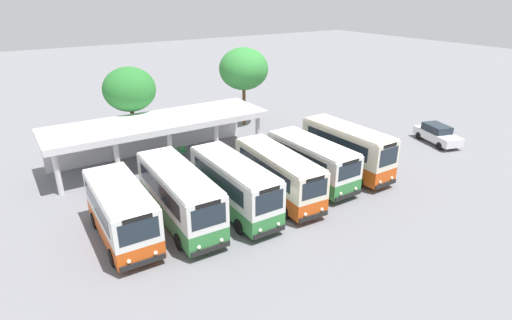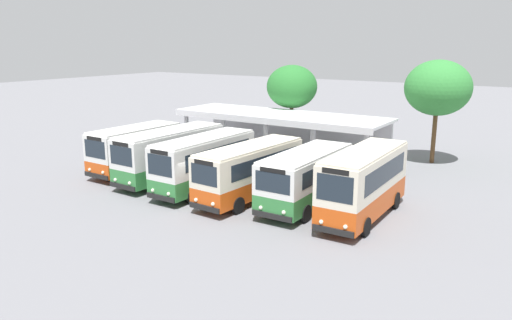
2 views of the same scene
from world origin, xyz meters
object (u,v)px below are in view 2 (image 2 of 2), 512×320
at_px(city_bus_fourth_amber, 250,170).
at_px(waiting_chair_middle_seat, 290,153).
at_px(city_bus_middle_cream, 204,161).
at_px(waiting_chair_second_from_end, 284,151).
at_px(city_bus_fifth_blue, 306,176).
at_px(city_bus_far_end_green, 364,181).
at_px(waiting_chair_fourth_seat, 298,153).
at_px(city_bus_nearest_orange, 136,148).
at_px(waiting_chair_end_by_column, 277,150).
at_px(city_bus_second_in_row, 171,153).

relative_size(city_bus_fourth_amber, waiting_chair_middle_seat, 9.11).
height_order(city_bus_middle_cream, waiting_chair_second_from_end, city_bus_middle_cream).
distance_m(city_bus_fifth_blue, city_bus_far_end_green, 3.25).
relative_size(waiting_chair_second_from_end, waiting_chair_fourth_seat, 1.00).
height_order(city_bus_far_end_green, waiting_chair_fourth_seat, city_bus_far_end_green).
bearing_deg(city_bus_far_end_green, city_bus_nearest_orange, -179.92).
xyz_separation_m(city_bus_middle_cream, waiting_chair_middle_seat, (0.32, 9.81, -1.28)).
xyz_separation_m(waiting_chair_second_from_end, waiting_chair_middle_seat, (0.65, -0.12, 0.00)).
xyz_separation_m(city_bus_fourth_amber, waiting_chair_end_by_column, (-4.22, 9.91, -1.20)).
bearing_deg(city_bus_fifth_blue, waiting_chair_end_by_column, 128.70).
bearing_deg(city_bus_nearest_orange, waiting_chair_fourth_seat, 51.29).
bearing_deg(waiting_chair_second_from_end, city_bus_fifth_blue, -53.73).
bearing_deg(city_bus_fourth_amber, waiting_chair_end_by_column, 113.08).
bearing_deg(city_bus_nearest_orange, waiting_chair_end_by_column, 59.52).
bearing_deg(city_bus_far_end_green, waiting_chair_fourth_seat, 133.29).
bearing_deg(waiting_chair_fourth_seat, city_bus_middle_cream, -95.63).
bearing_deg(city_bus_nearest_orange, city_bus_middle_cream, -5.43).
distance_m(city_bus_nearest_orange, waiting_chair_fourth_seat, 11.99).
bearing_deg(city_bus_second_in_row, waiting_chair_end_by_column, 76.48).
distance_m(city_bus_fourth_amber, waiting_chair_second_from_end, 10.57).
bearing_deg(waiting_chair_second_from_end, city_bus_second_in_row, -107.28).
bearing_deg(city_bus_middle_cream, city_bus_fourth_amber, 1.00).
relative_size(city_bus_nearest_orange, waiting_chair_second_from_end, 7.87).
bearing_deg(city_bus_middle_cream, city_bus_second_in_row, 170.15).
height_order(city_bus_fourth_amber, waiting_chair_end_by_column, city_bus_fourth_amber).
bearing_deg(waiting_chair_second_from_end, waiting_chair_middle_seat, -10.15).
distance_m(city_bus_fourth_amber, waiting_chair_middle_seat, 10.25).
height_order(city_bus_nearest_orange, waiting_chair_fourth_seat, city_bus_nearest_orange).
bearing_deg(waiting_chair_second_from_end, city_bus_fourth_amber, -70.13).
bearing_deg(waiting_chair_middle_seat, city_bus_middle_cream, -91.90).
distance_m(city_bus_middle_cream, city_bus_fourth_amber, 3.24).
distance_m(city_bus_fourth_amber, waiting_chair_fourth_seat, 10.19).
distance_m(city_bus_second_in_row, waiting_chair_fourth_seat, 10.35).
distance_m(waiting_chair_second_from_end, waiting_chair_middle_seat, 0.66).
bearing_deg(city_bus_nearest_orange, city_bus_fifth_blue, 0.14).
height_order(city_bus_fourth_amber, waiting_chair_fourth_seat, city_bus_fourth_amber).
height_order(city_bus_second_in_row, city_bus_far_end_green, city_bus_far_end_green).
bearing_deg(waiting_chair_fourth_seat, city_bus_fifth_blue, -59.31).
height_order(city_bus_far_end_green, waiting_chair_end_by_column, city_bus_far_end_green).
distance_m(city_bus_nearest_orange, waiting_chair_middle_seat, 11.51).
distance_m(city_bus_second_in_row, city_bus_fourth_amber, 6.50).
relative_size(city_bus_middle_cream, waiting_chair_second_from_end, 8.85).
distance_m(city_bus_fifth_blue, waiting_chair_second_from_end, 11.57).
xyz_separation_m(waiting_chair_middle_seat, waiting_chair_fourth_seat, (0.65, 0.11, 0.00)).
distance_m(city_bus_fifth_blue, waiting_chair_middle_seat, 11.10).
relative_size(city_bus_fourth_amber, waiting_chair_second_from_end, 9.11).
bearing_deg(waiting_chair_middle_seat, city_bus_second_in_row, -111.08).
xyz_separation_m(city_bus_nearest_orange, waiting_chair_second_from_end, (6.15, 9.32, -1.22)).
bearing_deg(waiting_chair_second_from_end, city_bus_far_end_green, -42.75).
bearing_deg(city_bus_fourth_amber, city_bus_second_in_row, 175.53).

